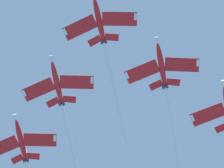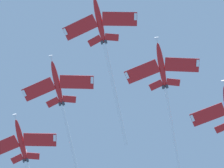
{
  "view_description": "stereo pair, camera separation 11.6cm",
  "coord_description": "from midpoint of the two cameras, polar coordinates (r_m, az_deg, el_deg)",
  "views": [
    {
      "loc": [
        -45.8,
        -27.4,
        1.52
      ],
      "look_at": [
        23.39,
        -9.48,
        117.88
      ],
      "focal_mm": 82.82,
      "sensor_mm": 36.0,
      "label": 1
    },
    {
      "loc": [
        -45.83,
        -27.29,
        1.52
      ],
      "look_at": [
        23.39,
        -9.48,
        117.88
      ],
      "focal_mm": 82.82,
      "sensor_mm": 36.0,
      "label": 2
    }
  ],
  "objects": [
    {
      "name": "jet_right_wing",
      "position": [
        139.39,
        -5.5,
        -2.39
      ],
      "size": [
        41.23,
        20.15,
        16.32
      ],
      "color": "red"
    },
    {
      "name": "jet_left_wing",
      "position": [
        136.93,
        5.9,
        -0.24
      ],
      "size": [
        39.92,
        20.14,
        16.13
      ],
      "color": "red"
    },
    {
      "name": "jet_lead",
      "position": [
        135.14,
        -0.74,
        4.01
      ],
      "size": [
        38.78,
        20.15,
        16.98
      ],
      "color": "red"
    }
  ]
}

